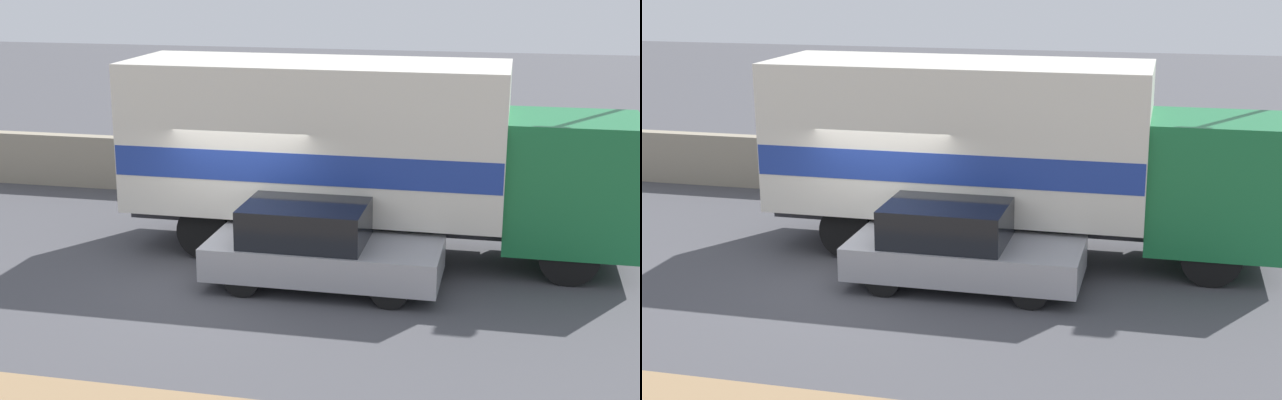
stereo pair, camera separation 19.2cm
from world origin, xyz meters
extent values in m
plane|color=#47474C|center=(0.00, 0.00, 0.00)|extent=(80.00, 80.00, 0.00)
cube|color=gray|center=(0.00, 5.60, 0.63)|extent=(60.00, 0.35, 1.27)
cube|color=#196B38|center=(5.76, 2.01, 1.62)|extent=(2.30, 2.14, 2.30)
cube|color=black|center=(6.89, 2.01, 2.08)|extent=(0.06, 1.82, 1.01)
cube|color=#2D2D33|center=(1.11, 2.01, 0.75)|extent=(7.02, 1.35, 0.25)
cube|color=silver|center=(1.11, 2.01, 2.25)|extent=(7.02, 2.45, 2.75)
cube|color=navy|center=(1.11, 2.01, 1.88)|extent=(6.98, 2.47, 0.55)
cylinder|color=black|center=(5.76, 2.90, 0.52)|extent=(1.04, 0.28, 1.04)
cylinder|color=black|center=(5.76, 1.11, 0.52)|extent=(1.04, 0.28, 1.04)
cylinder|color=black|center=(-0.82, 2.90, 0.52)|extent=(1.04, 0.28, 1.04)
cylinder|color=black|center=(-0.82, 1.11, 0.52)|extent=(1.04, 0.28, 1.04)
cylinder|color=black|center=(0.58, 2.90, 0.52)|extent=(1.04, 0.28, 1.04)
cylinder|color=black|center=(0.58, 1.11, 0.52)|extent=(1.04, 0.28, 1.04)
cube|color=#9E9EA3|center=(1.68, 0.10, 0.51)|extent=(3.98, 1.71, 0.57)
cube|color=black|center=(1.36, 0.10, 1.13)|extent=(2.07, 1.58, 0.66)
cylinder|color=black|center=(2.91, 0.84, 0.30)|extent=(0.60, 0.20, 0.60)
cylinder|color=black|center=(2.91, -0.64, 0.30)|extent=(0.60, 0.20, 0.60)
cylinder|color=black|center=(0.44, 0.84, 0.30)|extent=(0.60, 0.20, 0.60)
cylinder|color=black|center=(0.44, -0.64, 0.30)|extent=(0.60, 0.20, 0.60)
camera|label=1|loc=(4.72, -13.95, 5.48)|focal=50.00mm
camera|label=2|loc=(4.91, -13.91, 5.48)|focal=50.00mm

